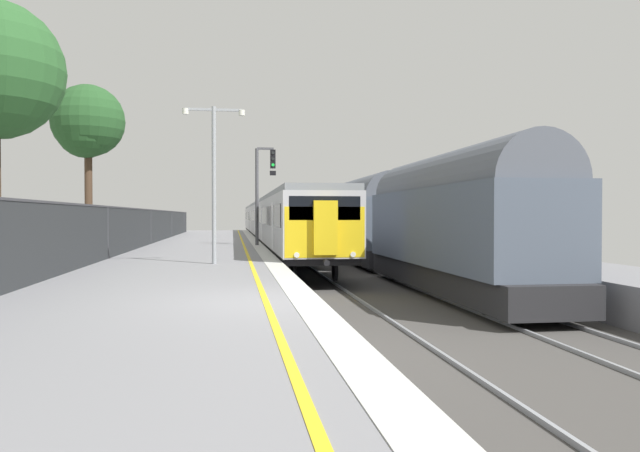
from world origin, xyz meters
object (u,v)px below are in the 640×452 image
background_tree_centre (87,124)px  platform_lamp_mid (214,170)px  signal_gantry (262,184)px  commuter_train_at_platform (270,219)px  freight_train_adjacent_track (342,217)px

background_tree_centre → platform_lamp_mid: bearing=-60.7°
signal_gantry → platform_lamp_mid: bearing=-99.9°
commuter_train_at_platform → background_tree_centre: 20.89m
background_tree_centre → commuter_train_at_platform: bearing=59.7°
platform_lamp_mid → background_tree_centre: background_tree_centre is taller
freight_train_adjacent_track → commuter_train_at_platform: bearing=110.5°
commuter_train_at_platform → signal_gantry: bearing=-95.0°
signal_gantry → platform_lamp_mid: signal_gantry is taller
platform_lamp_mid → commuter_train_at_platform: bearing=82.9°
commuter_train_at_platform → background_tree_centre: background_tree_centre is taller
freight_train_adjacent_track → background_tree_centre: size_ratio=6.44×
signal_gantry → background_tree_centre: (-8.78, -0.55, 2.92)m
signal_gantry → background_tree_centre: background_tree_centre is taller
commuter_train_at_platform → platform_lamp_mid: (-3.63, -29.35, 1.78)m
signal_gantry → background_tree_centre: bearing=-176.4°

